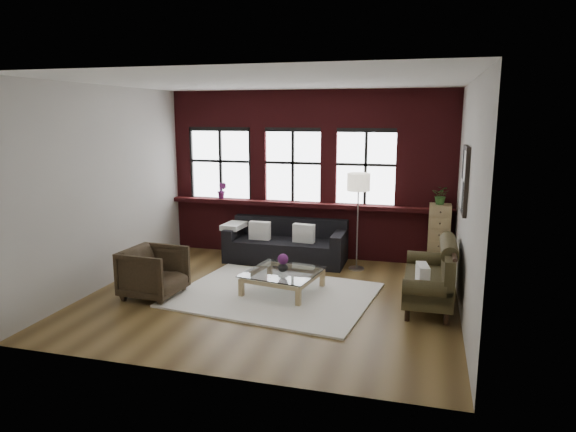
% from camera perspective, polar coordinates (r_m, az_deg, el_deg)
% --- Properties ---
extents(floor, '(5.50, 5.50, 0.00)m').
position_cam_1_polar(floor, '(7.96, -1.85, -8.93)').
color(floor, brown).
rests_on(floor, ground).
extents(ceiling, '(5.50, 5.50, 0.00)m').
position_cam_1_polar(ceiling, '(7.49, -2.01, 14.72)').
color(ceiling, white).
rests_on(ceiling, ground).
extents(wall_back, '(5.50, 0.00, 5.50)m').
position_cam_1_polar(wall_back, '(9.96, 2.33, 4.62)').
color(wall_back, '#B5B2A8').
rests_on(wall_back, ground).
extents(wall_front, '(5.50, 0.00, 5.50)m').
position_cam_1_polar(wall_front, '(5.27, -9.97, -1.44)').
color(wall_front, '#B5B2A8').
rests_on(wall_front, ground).
extents(wall_left, '(0.00, 5.00, 5.00)m').
position_cam_1_polar(wall_left, '(8.77, -19.39, 3.10)').
color(wall_left, '#B5B2A8').
rests_on(wall_left, ground).
extents(wall_right, '(0.00, 5.00, 5.00)m').
position_cam_1_polar(wall_right, '(7.25, 19.32, 1.54)').
color(wall_right, '#B5B2A8').
rests_on(wall_right, ground).
extents(brick_backwall, '(5.50, 0.12, 3.20)m').
position_cam_1_polar(brick_backwall, '(9.90, 2.25, 4.58)').
color(brick_backwall, '#4B1115').
rests_on(brick_backwall, floor).
extents(sill_ledge, '(5.50, 0.30, 0.08)m').
position_cam_1_polar(sill_ledge, '(9.89, 2.11, 1.30)').
color(sill_ledge, '#4B1115').
rests_on(sill_ledge, brick_backwall).
extents(window_left, '(1.38, 0.10, 1.50)m').
position_cam_1_polar(window_left, '(10.44, -7.44, 5.67)').
color(window_left, black).
rests_on(window_left, brick_backwall).
extents(window_mid, '(1.38, 0.10, 1.50)m').
position_cam_1_polar(window_mid, '(9.97, 0.58, 5.50)').
color(window_mid, black).
rests_on(window_mid, brick_backwall).
extents(window_right, '(1.38, 0.10, 1.50)m').
position_cam_1_polar(window_right, '(9.71, 8.63, 5.22)').
color(window_right, black).
rests_on(window_right, brick_backwall).
extents(wall_poster, '(0.05, 0.74, 0.94)m').
position_cam_1_polar(wall_poster, '(7.51, 19.07, 3.79)').
color(wall_poster, black).
rests_on(wall_poster, wall_right).
extents(shag_rug, '(3.19, 2.65, 0.03)m').
position_cam_1_polar(shag_rug, '(7.99, -1.53, -8.72)').
color(shag_rug, white).
rests_on(shag_rug, floor).
extents(dark_sofa, '(2.24, 0.91, 0.81)m').
position_cam_1_polar(dark_sofa, '(9.67, -0.26, -2.77)').
color(dark_sofa, black).
rests_on(dark_sofa, floor).
extents(pillow_a, '(0.40, 0.15, 0.34)m').
position_cam_1_polar(pillow_a, '(9.67, -3.16, -1.63)').
color(pillow_a, white).
rests_on(pillow_a, dark_sofa).
extents(pillow_b, '(0.41, 0.19, 0.34)m').
position_cam_1_polar(pillow_b, '(9.44, 1.76, -1.93)').
color(pillow_b, white).
rests_on(pillow_b, dark_sofa).
extents(vintage_settee, '(0.76, 1.71, 0.91)m').
position_cam_1_polar(vintage_settee, '(7.80, 15.31, -6.22)').
color(vintage_settee, '#352E18').
rests_on(vintage_settee, floor).
extents(pillow_settee, '(0.20, 0.40, 0.34)m').
position_cam_1_polar(pillow_settee, '(7.26, 14.71, -6.55)').
color(pillow_settee, white).
rests_on(pillow_settee, vintage_settee).
extents(armchair, '(0.89, 0.87, 0.76)m').
position_cam_1_polar(armchair, '(8.11, -14.68, -6.09)').
color(armchair, '#2D2316').
rests_on(armchair, floor).
extents(coffee_table, '(1.24, 1.24, 0.36)m').
position_cam_1_polar(coffee_table, '(8.07, -0.56, -7.36)').
color(coffee_table, tan).
rests_on(coffee_table, shag_rug).
extents(vase, '(0.17, 0.17, 0.16)m').
position_cam_1_polar(vase, '(7.99, -0.57, -5.60)').
color(vase, '#B2B2B2').
rests_on(vase, coffee_table).
extents(flowers, '(0.17, 0.17, 0.17)m').
position_cam_1_polar(flowers, '(7.96, -0.57, -4.81)').
color(flowers, '#692469').
rests_on(flowers, vase).
extents(drawer_chest, '(0.37, 0.37, 1.20)m').
position_cam_1_polar(drawer_chest, '(9.43, 16.40, -2.36)').
color(drawer_chest, tan).
rests_on(drawer_chest, floor).
extents(potted_plant_top, '(0.35, 0.33, 0.32)m').
position_cam_1_polar(potted_plant_top, '(9.29, 16.65, 2.22)').
color(potted_plant_top, '#2D5923').
rests_on(potted_plant_top, drawer_chest).
extents(floor_lamp, '(0.40, 0.40, 1.88)m').
position_cam_1_polar(floor_lamp, '(9.15, 7.75, -0.23)').
color(floor_lamp, '#A5A5A8').
rests_on(floor_lamp, floor).
extents(sill_plant, '(0.19, 0.16, 0.34)m').
position_cam_1_polar(sill_plant, '(10.36, -7.35, 2.83)').
color(sill_plant, '#692469').
rests_on(sill_plant, sill_ledge).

